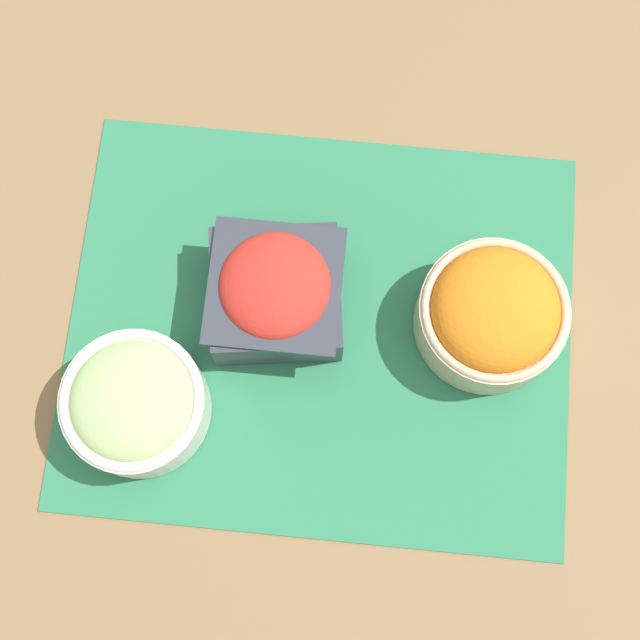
{
  "coord_description": "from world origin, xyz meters",
  "views": [
    {
      "loc": [
        0.02,
        -0.21,
        0.9
      ],
      "look_at": [
        0.0,
        0.0,
        0.03
      ],
      "focal_mm": 50.0,
      "sensor_mm": 36.0,
      "label": 1
    }
  ],
  "objects": [
    {
      "name": "carrot_bowl",
      "position": [
        0.17,
        0.02,
        0.05
      ],
      "size": [
        0.15,
        0.15,
        0.09
      ],
      "color": "#C6B28E",
      "rests_on": "placemat"
    },
    {
      "name": "placemat",
      "position": [
        0.0,
        0.0,
        0.0
      ],
      "size": [
        0.52,
        0.42,
        0.0
      ],
      "color": "#2D7A51",
      "rests_on": "ground_plane"
    },
    {
      "name": "tomato_bowl",
      "position": [
        -0.05,
        0.02,
        0.05
      ],
      "size": [
        0.14,
        0.14,
        0.09
      ],
      "color": "#333842",
      "rests_on": "placemat"
    },
    {
      "name": "ground_plane",
      "position": [
        0.0,
        0.0,
        0.0
      ],
      "size": [
        3.0,
        3.0,
        0.0
      ],
      "primitive_type": "plane",
      "color": "olive"
    },
    {
      "name": "cucumber_bowl",
      "position": [
        -0.17,
        -0.1,
        0.05
      ],
      "size": [
        0.14,
        0.14,
        0.08
      ],
      "color": "silver",
      "rests_on": "placemat"
    }
  ]
}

